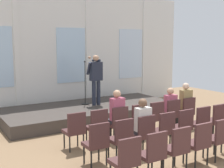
{
  "coord_description": "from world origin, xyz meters",
  "views": [
    {
      "loc": [
        -4.74,
        -4.65,
        2.6
      ],
      "look_at": [
        0.08,
        3.27,
        1.3
      ],
      "focal_mm": 48.78,
      "sensor_mm": 36.0,
      "label": 1
    }
  ],
  "objects": [
    {
      "name": "chair_r2_c0",
      "position": [
        -1.83,
        -0.35,
        0.53
      ],
      "size": [
        0.46,
        0.44,
        0.94
      ],
      "color": "black",
      "rests_on": "ground"
    },
    {
      "name": "chair_r0_c6",
      "position": [
        1.83,
        1.85,
        0.53
      ],
      "size": [
        0.46,
        0.44,
        0.94
      ],
      "color": "black",
      "rests_on": "ground"
    },
    {
      "name": "chair_r0_c1",
      "position": [
        -1.22,
        1.85,
        0.53
      ],
      "size": [
        0.46,
        0.44,
        0.94
      ],
      "color": "black",
      "rests_on": "ground"
    },
    {
      "name": "chair_r2_c2",
      "position": [
        -0.61,
        -0.35,
        0.53
      ],
      "size": [
        0.46,
        0.44,
        0.94
      ],
      "color": "black",
      "rests_on": "ground"
    },
    {
      "name": "audience_r1_c2",
      "position": [
        -0.61,
        0.83,
        0.73
      ],
      "size": [
        0.36,
        0.39,
        1.31
      ],
      "color": "#2D2D33",
      "rests_on": "ground"
    },
    {
      "name": "stage_platform",
      "position": [
        0.0,
        4.62,
        0.19
      ],
      "size": [
        6.04,
        2.62,
        0.38
      ],
      "primitive_type": "cube",
      "color": "#3F3833",
      "rests_on": "ground"
    },
    {
      "name": "chair_r2_c4",
      "position": [
        0.61,
        -0.35,
        0.53
      ],
      "size": [
        0.46,
        0.44,
        0.94
      ],
      "color": "black",
      "rests_on": "ground"
    },
    {
      "name": "chair_r0_c0",
      "position": [
        -1.83,
        1.85,
        0.53
      ],
      "size": [
        0.46,
        0.44,
        0.94
      ],
      "color": "black",
      "rests_on": "ground"
    },
    {
      "name": "chair_r2_c1",
      "position": [
        -1.22,
        -0.35,
        0.53
      ],
      "size": [
        0.46,
        0.44,
        0.94
      ],
      "color": "black",
      "rests_on": "ground"
    },
    {
      "name": "mic_stand",
      "position": [
        -0.04,
        4.92,
        0.72
      ],
      "size": [
        0.28,
        0.28,
        1.55
      ],
      "color": "black",
      "rests_on": "stage_platform"
    },
    {
      "name": "chair_r0_c3",
      "position": [
        0.0,
        1.85,
        0.53
      ],
      "size": [
        0.46,
        0.44,
        0.94
      ],
      "color": "black",
      "rests_on": "ground"
    },
    {
      "name": "audience_r0_c5",
      "position": [
        1.22,
        1.93,
        0.71
      ],
      "size": [
        0.36,
        0.39,
        1.27
      ],
      "color": "#2D2D33",
      "rests_on": "ground"
    },
    {
      "name": "rear_partition",
      "position": [
        0.03,
        6.23,
        2.22
      ],
      "size": [
        10.42,
        0.14,
        4.46
      ],
      "color": "silver",
      "rests_on": "ground"
    },
    {
      "name": "chair_r1_c5",
      "position": [
        1.22,
        0.75,
        0.53
      ],
      "size": [
        0.46,
        0.44,
        0.94
      ],
      "color": "black",
      "rests_on": "ground"
    },
    {
      "name": "chair_r0_c2",
      "position": [
        -0.61,
        1.85,
        0.53
      ],
      "size": [
        0.46,
        0.44,
        0.94
      ],
      "color": "black",
      "rests_on": "ground"
    },
    {
      "name": "chair_r2_c3",
      "position": [
        0.0,
        -0.35,
        0.53
      ],
      "size": [
        0.46,
        0.44,
        0.94
      ],
      "color": "black",
      "rests_on": "ground"
    },
    {
      "name": "chair_r1_c6",
      "position": [
        1.83,
        0.75,
        0.53
      ],
      "size": [
        0.46,
        0.44,
        0.94
      ],
      "color": "black",
      "rests_on": "ground"
    },
    {
      "name": "chair_r1_c1",
      "position": [
        -1.22,
        0.75,
        0.53
      ],
      "size": [
        0.46,
        0.44,
        0.94
      ],
      "color": "black",
      "rests_on": "ground"
    },
    {
      "name": "audience_r0_c6",
      "position": [
        1.83,
        1.93,
        0.76
      ],
      "size": [
        0.36,
        0.39,
        1.37
      ],
      "color": "#2D2D33",
      "rests_on": "ground"
    },
    {
      "name": "chair_r0_c5",
      "position": [
        1.22,
        1.85,
        0.53
      ],
      "size": [
        0.46,
        0.44,
        0.94
      ],
      "color": "black",
      "rests_on": "ground"
    },
    {
      "name": "chair_r1_c0",
      "position": [
        -1.83,
        0.75,
        0.53
      ],
      "size": [
        0.46,
        0.44,
        0.94
      ],
      "color": "black",
      "rests_on": "ground"
    },
    {
      "name": "speaker",
      "position": [
        0.25,
        4.65,
        1.41
      ],
      "size": [
        0.51,
        0.69,
        1.75
      ],
      "color": "#232838",
      "rests_on": "stage_platform"
    },
    {
      "name": "ground_plane",
      "position": [
        0.0,
        0.0,
        0.0
      ],
      "size": [
        16.2,
        16.2,
        0.0
      ],
      "primitive_type": "plane",
      "color": "#846647"
    },
    {
      "name": "chair_r0_c4",
      "position": [
        0.61,
        1.85,
        0.53
      ],
      "size": [
        0.46,
        0.44,
        0.94
      ],
      "color": "black",
      "rests_on": "ground"
    },
    {
      "name": "chair_r1_c4",
      "position": [
        0.61,
        0.75,
        0.53
      ],
      "size": [
        0.46,
        0.44,
        0.94
      ],
      "color": "black",
      "rests_on": "ground"
    },
    {
      "name": "chair_r1_c3",
      "position": [
        0.0,
        0.75,
        0.53
      ],
      "size": [
        0.46,
        0.44,
        0.94
      ],
      "color": "black",
      "rests_on": "ground"
    },
    {
      "name": "chair_r1_c2",
      "position": [
        -0.61,
        0.75,
        0.53
      ],
      "size": [
        0.46,
        0.44,
        0.94
      ],
      "color": "black",
      "rests_on": "ground"
    },
    {
      "name": "audience_r0_c2",
      "position": [
        -0.61,
        1.93,
        0.75
      ],
      "size": [
        0.36,
        0.39,
        1.36
      ],
      "color": "#2D2D33",
      "rests_on": "ground"
    }
  ]
}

